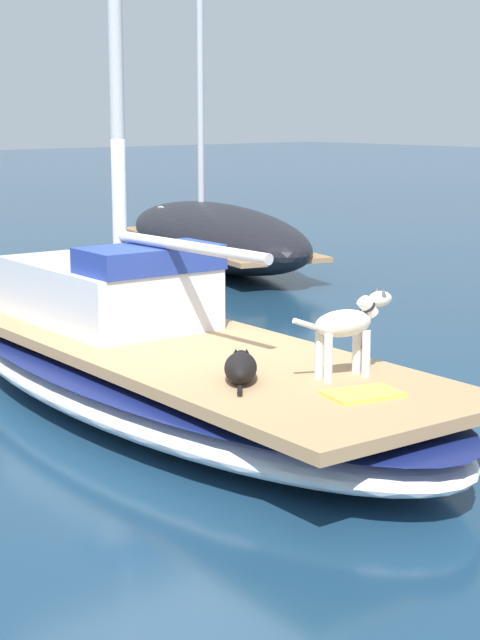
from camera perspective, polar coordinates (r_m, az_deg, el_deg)
ground_plane at (r=9.96m, az=-3.74°, el=-4.84°), size 120.00×120.00×0.00m
sailboat_main at (r=9.88m, az=-3.76°, el=-2.97°), size 2.98×7.39×0.66m
cabin_house at (r=10.68m, az=-7.04°, el=1.73°), size 1.54×2.31×0.84m
dog_black at (r=8.34m, az=0.04°, el=-2.57°), size 0.69×0.77×0.22m
dog_white at (r=8.41m, az=5.89°, el=-0.31°), size 0.93×0.32×0.70m
deck_winch at (r=8.81m, az=6.62°, el=-1.96°), size 0.16×0.16×0.21m
deck_towel at (r=7.96m, az=6.72°, el=-4.01°), size 0.63×0.49×0.03m
moored_boat_starboard_side at (r=18.68m, az=-1.35°, el=4.66°), size 3.55×6.48×5.87m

